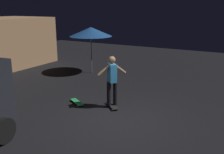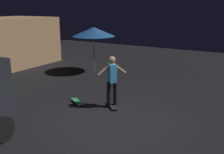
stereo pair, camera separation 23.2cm
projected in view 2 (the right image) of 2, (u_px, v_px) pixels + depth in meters
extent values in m
plane|color=black|center=(115.00, 121.00, 7.62)|extent=(28.00, 28.00, 0.00)
cylinder|color=black|center=(2.00, 129.00, 6.41)|extent=(0.68, 0.30, 0.66)
cylinder|color=slate|center=(94.00, 51.00, 12.99)|extent=(0.05, 0.05, 2.20)
cone|color=#1E4C8C|center=(94.00, 32.00, 12.73)|extent=(2.10, 2.10, 0.45)
cube|color=black|center=(112.00, 105.00, 8.69)|extent=(0.67, 0.71, 0.02)
sphere|color=silver|center=(107.00, 103.00, 8.95)|extent=(0.05, 0.05, 0.05)
sphere|color=silver|center=(112.00, 103.00, 9.00)|extent=(0.05, 0.05, 0.05)
sphere|color=silver|center=(112.00, 110.00, 8.40)|extent=(0.05, 0.05, 0.05)
sphere|color=silver|center=(117.00, 109.00, 8.45)|extent=(0.05, 0.05, 0.05)
cube|color=green|center=(77.00, 102.00, 9.03)|extent=(0.57, 0.77, 0.02)
sphere|color=silver|center=(83.00, 105.00, 8.82)|extent=(0.05, 0.05, 0.05)
sphere|color=silver|center=(78.00, 106.00, 8.74)|extent=(0.05, 0.05, 0.05)
sphere|color=silver|center=(77.00, 99.00, 9.33)|extent=(0.05, 0.05, 0.05)
sphere|color=silver|center=(72.00, 100.00, 9.25)|extent=(0.05, 0.05, 0.05)
cylinder|color=black|center=(109.00, 94.00, 8.55)|extent=(0.14, 0.14, 0.82)
cylinder|color=black|center=(115.00, 93.00, 8.61)|extent=(0.14, 0.14, 0.82)
cube|color=#338CCC|center=(112.00, 73.00, 8.39)|extent=(0.42, 0.43, 0.60)
sphere|color=#936B4C|center=(112.00, 60.00, 8.28)|extent=(0.23, 0.23, 0.23)
cylinder|color=#936B4C|center=(105.00, 69.00, 8.29)|extent=(0.46, 0.43, 0.46)
cylinder|color=#936B4C|center=(118.00, 68.00, 8.41)|extent=(0.46, 0.43, 0.46)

